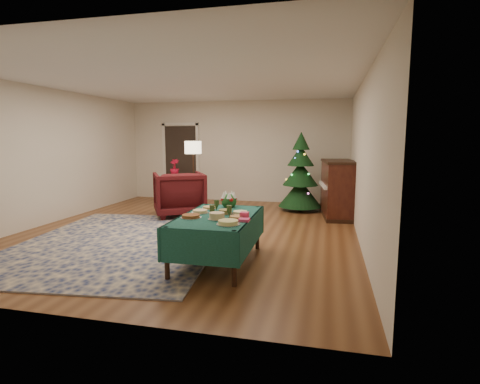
% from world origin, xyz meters
% --- Properties ---
extents(room_shell, '(7.00, 7.00, 7.00)m').
position_xyz_m(room_shell, '(0.00, 0.00, 1.35)').
color(room_shell, '#593319').
rests_on(room_shell, ground).
extents(doorway, '(1.08, 0.04, 2.16)m').
position_xyz_m(doorway, '(-1.60, 3.48, 1.10)').
color(doorway, black).
rests_on(doorway, ground).
extents(rug, '(3.64, 4.53, 0.02)m').
position_xyz_m(rug, '(-0.80, -1.04, 0.01)').
color(rug, navy).
rests_on(rug, ground).
extents(buffet_table, '(1.02, 1.72, 0.66)m').
position_xyz_m(buffet_table, '(1.02, -1.65, 0.53)').
color(buffet_table, black).
rests_on(buffet_table, ground).
extents(platter_0, '(0.29, 0.29, 0.05)m').
position_xyz_m(platter_0, '(1.30, -2.13, 0.69)').
color(platter_0, silver).
rests_on(platter_0, buffet_table).
extents(platter_1, '(0.28, 0.28, 0.05)m').
position_xyz_m(platter_1, '(0.73, -1.88, 0.68)').
color(platter_1, silver).
rests_on(platter_1, buffet_table).
extents(platter_2, '(0.23, 0.23, 0.09)m').
position_xyz_m(platter_2, '(1.08, -1.88, 0.71)').
color(platter_2, silver).
rests_on(platter_2, buffet_table).
extents(platter_3, '(0.24, 0.24, 0.04)m').
position_xyz_m(platter_3, '(1.33, -1.77, 0.68)').
color(platter_3, silver).
rests_on(platter_3, buffet_table).
extents(platter_4, '(0.24, 0.24, 0.05)m').
position_xyz_m(platter_4, '(0.73, -1.54, 0.68)').
color(platter_4, silver).
rests_on(platter_4, buffet_table).
extents(platter_5, '(0.21, 0.21, 0.06)m').
position_xyz_m(platter_5, '(1.10, -1.52, 0.69)').
color(platter_5, silver).
rests_on(platter_5, buffet_table).
extents(platter_6, '(0.23, 0.23, 0.04)m').
position_xyz_m(platter_6, '(1.29, -1.45, 0.68)').
color(platter_6, silver).
rests_on(platter_6, buffet_table).
extents(platter_7, '(0.22, 0.22, 0.04)m').
position_xyz_m(platter_7, '(0.76, -1.20, 0.68)').
color(platter_7, silver).
rests_on(platter_7, buffet_table).
extents(goblet_0, '(0.07, 0.07, 0.15)m').
position_xyz_m(goblet_0, '(0.90, -1.30, 0.74)').
color(goblet_0, '#2D471E').
rests_on(goblet_0, buffet_table).
extents(goblet_1, '(0.07, 0.07, 0.15)m').
position_xyz_m(goblet_1, '(1.20, -1.69, 0.74)').
color(goblet_1, '#2D471E').
rests_on(goblet_1, buffet_table).
extents(goblet_2, '(0.07, 0.07, 0.15)m').
position_xyz_m(goblet_2, '(0.97, -1.71, 0.74)').
color(goblet_2, '#2D471E').
rests_on(goblet_2, buffet_table).
extents(napkin_stack, '(0.13, 0.13, 0.04)m').
position_xyz_m(napkin_stack, '(1.45, -1.91, 0.68)').
color(napkin_stack, '#E43F78').
rests_on(napkin_stack, buffet_table).
extents(gift_box, '(0.11, 0.11, 0.09)m').
position_xyz_m(gift_box, '(1.42, -1.76, 0.71)').
color(gift_box, '#E6406E').
rests_on(gift_box, buffet_table).
extents(centerpiece, '(0.24, 0.24, 0.27)m').
position_xyz_m(centerpiece, '(1.01, -0.98, 0.78)').
color(centerpiece, '#1E4C1E').
rests_on(centerpiece, buffet_table).
extents(armchair, '(1.39, 1.37, 1.08)m').
position_xyz_m(armchair, '(-0.72, 1.20, 0.54)').
color(armchair, '#400D10').
rests_on(armchair, ground).
extents(floor_lamp, '(0.40, 0.40, 1.64)m').
position_xyz_m(floor_lamp, '(-0.69, 2.04, 1.39)').
color(floor_lamp, '#A57F3F').
rests_on(floor_lamp, ground).
extents(side_table, '(0.41, 0.41, 0.74)m').
position_xyz_m(side_table, '(-1.45, 2.68, 0.36)').
color(side_table, black).
rests_on(side_table, ground).
extents(potted_plant, '(0.24, 0.43, 0.24)m').
position_xyz_m(potted_plant, '(-1.45, 2.68, 0.86)').
color(potted_plant, red).
rests_on(potted_plant, side_table).
extents(christmas_tree, '(1.28, 1.28, 1.86)m').
position_xyz_m(christmas_tree, '(1.83, 2.48, 0.84)').
color(christmas_tree, black).
rests_on(christmas_tree, ground).
extents(piano, '(0.83, 1.49, 1.23)m').
position_xyz_m(piano, '(2.68, 1.91, 0.60)').
color(piano, black).
rests_on(piano, ground).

